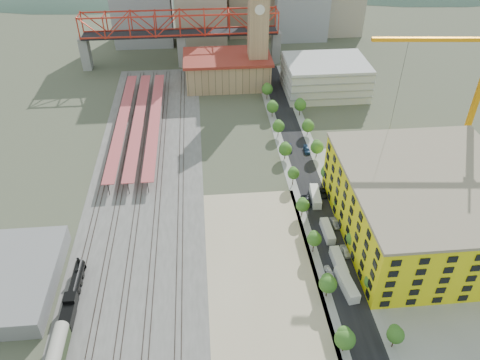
{
  "coord_description": "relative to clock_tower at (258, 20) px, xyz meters",
  "views": [
    {
      "loc": [
        -16.99,
        -112.09,
        90.1
      ],
      "look_at": [
        -7.21,
        -4.37,
        10.0
      ],
      "focal_mm": 35.0,
      "sensor_mm": 36.0,
      "label": 1
    }
  ],
  "objects": [
    {
      "name": "tower_crane",
      "position": [
        55.66,
        -69.27,
        2.74
      ],
      "size": [
        47.66,
        6.13,
        50.95
      ],
      "color": "orange",
      "rests_on": "ground"
    },
    {
      "name": "street_asphalt",
      "position": [
        8.0,
        -64.99,
        -28.67
      ],
      "size": [
        12.0,
        170.0,
        0.06
      ],
      "primitive_type": "cube",
      "color": "black",
      "rests_on": "ground"
    },
    {
      "name": "car_0",
      "position": [
        5.0,
        -112.85,
        -28.03
      ],
      "size": [
        2.14,
        4.1,
        1.33
      ],
      "primitive_type": "imported",
      "rotation": [
        0.0,
        0.0,
        0.15
      ],
      "color": "white",
      "rests_on": "ground"
    },
    {
      "name": "car_3",
      "position": [
        5.0,
        -54.8,
        -28.02
      ],
      "size": [
        2.56,
        4.9,
        1.36
      ],
      "primitive_type": "imported",
      "rotation": [
        0.0,
        0.0,
        -0.15
      ],
      "color": "navy",
      "rests_on": "ground"
    },
    {
      "name": "ballast_strip",
      "position": [
        -44.0,
        -62.49,
        -28.67
      ],
      "size": [
        36.0,
        165.0,
        0.06
      ],
      "primitive_type": "cube",
      "color": "#605E59",
      "rests_on": "ground"
    },
    {
      "name": "rail_tracks",
      "position": [
        -45.8,
        -62.49,
        -28.55
      ],
      "size": [
        26.56,
        160.0,
        0.18
      ],
      "color": "#382B23",
      "rests_on": "ground"
    },
    {
      "name": "site_trailer_c",
      "position": [
        8.0,
        -98.54,
        -27.48
      ],
      "size": [
        2.49,
        8.9,
        2.43
      ],
      "primitive_type": "cube",
      "rotation": [
        0.0,
        0.0,
        0.02
      ],
      "color": "silver",
      "rests_on": "ground"
    },
    {
      "name": "site_trailer_a",
      "position": [
        8.0,
        -118.01,
        -27.29
      ],
      "size": [
        3.96,
        10.57,
        2.82
      ],
      "primitive_type": "cube",
      "rotation": [
        0.0,
        0.0,
        0.12
      ],
      "color": "silver",
      "rests_on": "ground"
    },
    {
      "name": "car_6",
      "position": [
        11.0,
        -81.12,
        -28.03
      ],
      "size": [
        2.85,
        5.06,
        1.34
      ],
      "primitive_type": "imported",
      "rotation": [
        0.0,
        0.0,
        -0.14
      ],
      "color": "black",
      "rests_on": "ground"
    },
    {
      "name": "clock_tower",
      "position": [
        0.0,
        0.0,
        0.0
      ],
      "size": [
        12.0,
        12.0,
        52.0
      ],
      "color": "tan",
      "rests_on": "ground"
    },
    {
      "name": "construction_pad",
      "position": [
        37.0,
        -99.99,
        -28.67
      ],
      "size": [
        50.0,
        90.0,
        0.06
      ],
      "primitive_type": "cube",
      "color": "gray",
      "rests_on": "ground"
    },
    {
      "name": "truss_bridge",
      "position": [
        -33.0,
        25.01,
        -9.83
      ],
      "size": [
        94.0,
        9.6,
        25.6
      ],
      "color": "gray",
      "rests_on": "ground"
    },
    {
      "name": "site_trailer_b",
      "position": [
        8.0,
        -110.52,
        -27.4
      ],
      "size": [
        2.72,
        9.54,
        2.6
      ],
      "primitive_type": "cube",
      "rotation": [
        0.0,
        0.0,
        0.02
      ],
      "color": "silver",
      "rests_on": "ground"
    },
    {
      "name": "car_4",
      "position": [
        11.0,
        -106.36,
        -27.91
      ],
      "size": [
        2.29,
        4.76,
        1.57
      ],
      "primitive_type": "imported",
      "rotation": [
        0.0,
        0.0,
        0.1
      ],
      "color": "white",
      "rests_on": "ground"
    },
    {
      "name": "sidewalk_west",
      "position": [
        2.5,
        -64.99,
        -28.68
      ],
      "size": [
        3.0,
        170.0,
        0.04
      ],
      "primitive_type": "cube",
      "color": "gray",
      "rests_on": "ground"
    },
    {
      "name": "street_trees",
      "position": [
        8.0,
        -74.99,
        -28.7
      ],
      "size": [
        15.4,
        124.4,
        8.0
      ],
      "color": "#2C641E",
      "rests_on": "ground"
    },
    {
      "name": "site_trailer_d",
      "position": [
        8.0,
        -83.16,
        -27.37
      ],
      "size": [
        3.44,
        9.9,
        2.66
      ],
      "primitive_type": "cube",
      "rotation": [
        0.0,
        0.0,
        -0.09
      ],
      "color": "silver",
      "rests_on": "ground"
    },
    {
      "name": "warehouse",
      "position": [
        -74.0,
        -109.99,
        -26.2
      ],
      "size": [
        22.0,
        32.0,
        5.0
      ],
      "primitive_type": "cube",
      "color": "gray",
      "rests_on": "ground"
    },
    {
      "name": "car_2",
      "position": [
        5.0,
        -84.53,
        -27.93
      ],
      "size": [
        2.93,
        5.66,
        1.53
      ],
      "primitive_type": "imported",
      "rotation": [
        0.0,
        0.0,
        0.07
      ],
      "color": "black",
      "rests_on": "ground"
    },
    {
      "name": "ground",
      "position": [
        -8.0,
        -79.99,
        -28.7
      ],
      "size": [
        400.0,
        400.0,
        0.0
      ],
      "primitive_type": "plane",
      "color": "#474C38",
      "rests_on": "ground"
    },
    {
      "name": "locomotive",
      "position": [
        -58.0,
        -114.75,
        -26.72
      ],
      "size": [
        2.75,
        21.19,
        5.3
      ],
      "color": "black",
      "rests_on": "ground"
    },
    {
      "name": "car_7",
      "position": [
        11.0,
        -56.25,
        -27.98
      ],
      "size": [
        2.16,
        4.99,
        1.43
      ],
      "primitive_type": "imported",
      "rotation": [
        0.0,
        0.0,
        -0.03
      ],
      "color": "navy",
      "rests_on": "ground"
    },
    {
      "name": "platform_canopies",
      "position": [
        -49.0,
        -34.99,
        -24.7
      ],
      "size": [
        16.0,
        80.0,
        4.12
      ],
      "color": "#C14A4F",
      "rests_on": "ground"
    },
    {
      "name": "construction_building",
      "position": [
        34.0,
        -99.99,
        -19.29
      ],
      "size": [
        44.6,
        50.6,
        18.8
      ],
      "color": "yellow",
      "rests_on": "ground"
    },
    {
      "name": "sidewalk_east",
      "position": [
        13.5,
        -64.99,
        -28.68
      ],
      "size": [
        3.0,
        170.0,
        0.04
      ],
      "primitive_type": "cube",
      "color": "gray",
      "rests_on": "ground"
    },
    {
      "name": "parking_garage",
      "position": [
        28.0,
        -9.99,
        -21.7
      ],
      "size": [
        34.0,
        26.0,
        14.0
      ],
      "primitive_type": "cube",
      "color": "silver",
      "rests_on": "ground"
    },
    {
      "name": "car_5",
      "position": [
        11.0,
        -95.1,
        -27.91
      ],
      "size": [
        2.05,
        4.88,
        1.57
      ],
      "primitive_type": "imported",
      "rotation": [
        0.0,
        0.0,
        0.08
      ],
      "color": "gray",
      "rests_on": "ground"
    },
    {
      "name": "distant_hills",
      "position": [
        37.28,
        180.01,
        -108.23
      ],
      "size": [
        647.0,
        264.0,
        227.0
      ],
      "color": "#4C6B59",
      "rests_on": "ground"
    },
    {
      "name": "car_1",
      "position": [
        5.0,
        -114.79,
        -28.04
      ],
      "size": [
        1.56,
        4.06,
        1.32
      ],
      "primitive_type": "imported",
      "rotation": [
        0.0,
        0.0,
        0.04
      ],
      "color": "#999A9F",
      "rests_on": "ground"
    },
    {
      "name": "dirt_lot",
      "position": [
        -12.0,
        -111.49,
        -28.67
      ],
      "size": [
        28.0,
        67.0,
        0.06
      ],
      "primitive_type": "cube",
      "color": "tan",
      "rests_on": "ground"
    },
    {
      "name": "station_hall",
      "position": [
        -13.0,
        2.01,
        -22.03
      ],
      "size": [
        38.0,
        24.0,
        13.1
      ],
      "color": "tan",
      "rests_on": "ground"
    }
  ]
}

